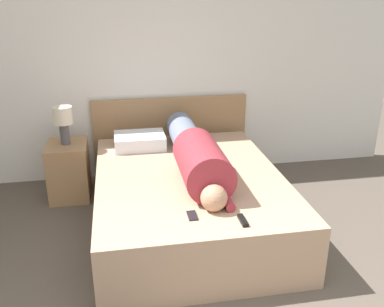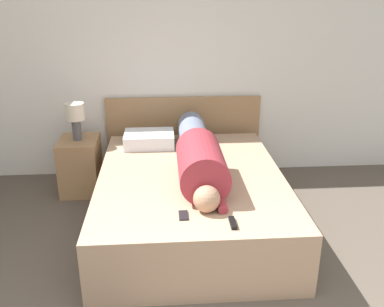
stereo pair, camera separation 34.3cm
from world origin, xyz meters
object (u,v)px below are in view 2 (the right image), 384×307
at_px(nightstand, 80,165).
at_px(tv_remote, 233,223).
at_px(table_lamp, 75,116).
at_px(person_lying, 198,154).
at_px(pillow_near_headboard, 149,139).
at_px(cell_phone, 183,215).
at_px(bed, 191,200).

xyz_separation_m(nightstand, tv_remote, (1.31, -1.63, 0.23)).
distance_m(nightstand, tv_remote, 2.10).
relative_size(table_lamp, person_lying, 0.22).
bearing_deg(pillow_near_headboard, cell_phone, -79.53).
xyz_separation_m(nightstand, table_lamp, (-0.00, 0.00, 0.53)).
height_order(table_lamp, person_lying, table_lamp).
xyz_separation_m(tv_remote, cell_phone, (-0.33, 0.14, -0.01)).
xyz_separation_m(pillow_near_headboard, tv_remote, (0.60, -1.59, -0.05)).
bearing_deg(tv_remote, bed, 104.88).
bearing_deg(bed, nightstand, 144.62).
distance_m(person_lying, cell_phone, 0.79).
relative_size(nightstand, person_lying, 0.32).
bearing_deg(person_lying, cell_phone, -102.69).
xyz_separation_m(person_lying, pillow_near_headboard, (-0.44, 0.70, -0.10)).
height_order(nightstand, person_lying, person_lying).
bearing_deg(nightstand, pillow_near_headboard, -2.72).
height_order(tv_remote, cell_phone, tv_remote).
bearing_deg(nightstand, tv_remote, -51.07).
xyz_separation_m(table_lamp, cell_phone, (0.99, -1.49, -0.31)).
bearing_deg(person_lying, tv_remote, -79.96).
xyz_separation_m(person_lying, tv_remote, (0.16, -0.89, -0.15)).
bearing_deg(pillow_near_headboard, nightstand, 177.28).
relative_size(person_lying, pillow_near_headboard, 3.52).
distance_m(bed, person_lying, 0.42).
height_order(bed, pillow_near_headboard, pillow_near_headboard).
bearing_deg(bed, table_lamp, 144.62).
bearing_deg(person_lying, nightstand, 147.53).
bearing_deg(person_lying, pillow_near_headboard, 122.04).
distance_m(nightstand, pillow_near_headboard, 0.77).
xyz_separation_m(table_lamp, tv_remote, (1.31, -1.63, -0.31)).
xyz_separation_m(bed, pillow_near_headboard, (-0.37, 0.74, 0.31)).
bearing_deg(tv_remote, table_lamp, 128.93).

